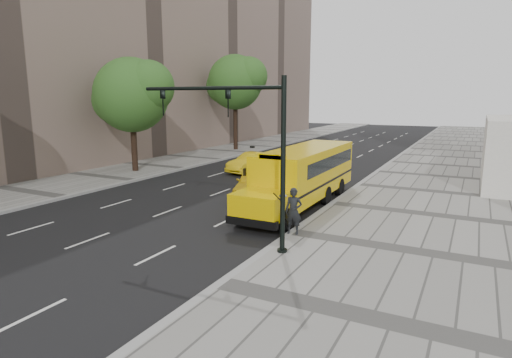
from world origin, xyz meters
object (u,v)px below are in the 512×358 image
at_px(tree_b, 132,94).
at_px(traffic_signal, 248,142).
at_px(tree_c, 236,82).
at_px(taxi_near, 255,182).
at_px(taxi_far, 252,162).
at_px(school_bus, 305,171).
at_px(pedestrian, 294,211).

bearing_deg(tree_b, traffic_signal, -34.81).
relative_size(tree_c, traffic_signal, 1.57).
relative_size(taxi_near, taxi_far, 1.07).
distance_m(school_bus, taxi_near, 3.25).
relative_size(tree_b, traffic_signal, 1.34).
height_order(taxi_near, traffic_signal, traffic_signal).
relative_size(tree_c, school_bus, 0.87).
height_order(tree_b, taxi_near, tree_b).
relative_size(tree_c, taxi_near, 2.05).
bearing_deg(traffic_signal, tree_c, 120.79).
xyz_separation_m(school_bus, pedestrian, (1.65, -5.51, -0.66)).
height_order(taxi_near, taxi_far, taxi_near).
xyz_separation_m(tree_b, school_bus, (14.90, -3.19, -4.11)).
relative_size(tree_b, pedestrian, 4.49).
bearing_deg(school_bus, taxi_far, 133.73).
xyz_separation_m(tree_c, taxi_far, (7.80, -11.08, -6.50)).
distance_m(taxi_far, traffic_signal, 17.29).
xyz_separation_m(school_bus, traffic_signal, (0.69, -7.65, 2.33)).
bearing_deg(school_bus, traffic_signal, -84.83).
relative_size(tree_b, school_bus, 0.74).
bearing_deg(school_bus, pedestrian, -73.35).
bearing_deg(tree_b, taxi_near, -14.02).
bearing_deg(school_bus, tree_b, 167.92).
height_order(school_bus, pedestrian, school_bus).
distance_m(school_bus, taxi_far, 10.32).
xyz_separation_m(tree_c, taxi_near, (11.79, -18.26, -6.42)).
distance_m(taxi_near, traffic_signal, 9.35).
height_order(tree_b, tree_c, tree_c).
bearing_deg(school_bus, tree_c, 128.83).
bearing_deg(tree_b, tree_c, 89.99).
height_order(tree_b, school_bus, tree_b).
height_order(tree_c, school_bus, tree_c).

